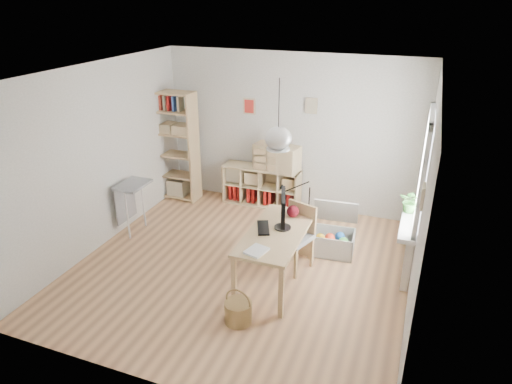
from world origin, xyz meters
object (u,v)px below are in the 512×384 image
(storage_chest, at_px, (333,237))
(cube_shelf, at_px, (261,188))
(tall_bookshelf, at_px, (175,142))
(chair, at_px, (296,233))
(monitor, at_px, (283,209))
(drawer_chest, at_px, (277,157))
(desk, at_px, (276,238))

(storage_chest, bearing_deg, cube_shelf, 138.57)
(tall_bookshelf, height_order, chair, tall_bookshelf)
(monitor, bearing_deg, drawer_chest, 92.58)
(chair, height_order, monitor, monitor)
(storage_chest, bearing_deg, tall_bookshelf, 159.51)
(desk, relative_size, chair, 1.62)
(desk, relative_size, monitor, 2.77)
(cube_shelf, bearing_deg, drawer_chest, -7.67)
(desk, bearing_deg, storage_chest, 62.33)
(tall_bookshelf, distance_m, chair, 3.16)
(cube_shelf, bearing_deg, monitor, -63.18)
(desk, height_order, tall_bookshelf, tall_bookshelf)
(cube_shelf, bearing_deg, chair, -56.95)
(cube_shelf, distance_m, storage_chest, 1.97)
(tall_bookshelf, bearing_deg, cube_shelf, 10.19)
(chair, distance_m, storage_chest, 0.79)
(desk, relative_size, storage_chest, 1.89)
(cube_shelf, xyz_separation_m, storage_chest, (1.57, -1.18, -0.07))
(desk, bearing_deg, tall_bookshelf, 142.99)
(desk, xyz_separation_m, tall_bookshelf, (-2.59, 1.95, 0.43))
(cube_shelf, xyz_separation_m, chair, (1.16, -1.78, 0.23))
(chair, bearing_deg, monitor, -86.26)
(desk, xyz_separation_m, drawer_chest, (-0.72, 2.19, 0.29))
(cube_shelf, height_order, chair, chair)
(monitor, relative_size, drawer_chest, 0.69)
(desk, bearing_deg, chair, 72.77)
(cube_shelf, height_order, drawer_chest, drawer_chest)
(cube_shelf, xyz_separation_m, monitor, (1.07, -2.11, 0.72))
(storage_chest, bearing_deg, drawer_chest, 133.50)
(chair, xyz_separation_m, monitor, (-0.09, -0.33, 0.49))
(cube_shelf, xyz_separation_m, drawer_chest, (0.31, -0.04, 0.65))
(desk, distance_m, tall_bookshelf, 3.27)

